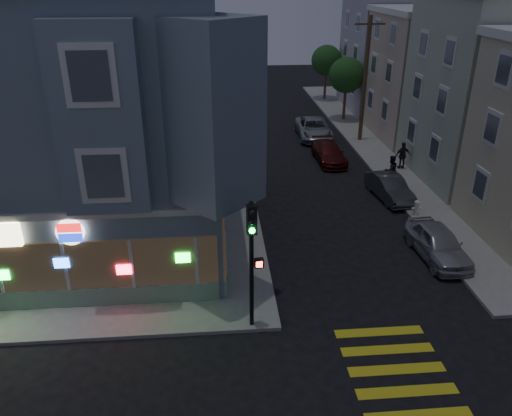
{
  "coord_description": "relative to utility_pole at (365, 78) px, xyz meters",
  "views": [
    {
      "loc": [
        0.85,
        -12.31,
        11.7
      ],
      "look_at": [
        2.47,
        6.58,
        2.8
      ],
      "focal_mm": 35.0,
      "sensor_mm": 36.0,
      "label": 1
    }
  ],
  "objects": [
    {
      "name": "street_tree_near",
      "position": [
        0.2,
        6.0,
        -0.86
      ],
      "size": [
        3.0,
        3.0,
        5.3
      ],
      "color": "#4C3826",
      "rests_on": "sidewalk_ne"
    },
    {
      "name": "row_house_c",
      "position": [
        7.5,
        1.0,
        -0.15
      ],
      "size": [
        12.0,
        8.6,
        9.0
      ],
      "primitive_type": "cube",
      "color": "#C0B194",
      "rests_on": "sidewalk_ne"
    },
    {
      "name": "parked_car_b",
      "position": [
        -1.3,
        -10.81,
        -4.13
      ],
      "size": [
        1.91,
        4.2,
        1.34
      ],
      "primitive_type": "imported",
      "rotation": [
        0.0,
        0.0,
        0.12
      ],
      "color": "#3E4244",
      "rests_on": "ground"
    },
    {
      "name": "parked_car_d",
      "position": [
        -3.4,
        1.23,
        -4.05
      ],
      "size": [
        2.65,
        5.44,
        1.49
      ],
      "primitive_type": "imported",
      "rotation": [
        0.0,
        0.0,
        -0.03
      ],
      "color": "#9BA1A5",
      "rests_on": "ground"
    },
    {
      "name": "traffic_signal",
      "position": [
        -10.04,
        -21.82,
        -1.33
      ],
      "size": [
        0.59,
        0.55,
        4.9
      ],
      "rotation": [
        0.0,
        0.0,
        0.14
      ],
      "color": "black",
      "rests_on": "sidewalk_nw"
    },
    {
      "name": "fire_hydrant",
      "position": [
        -0.7,
        -13.35,
        -4.21
      ],
      "size": [
        0.48,
        0.28,
        0.84
      ],
      "color": "white",
      "rests_on": "sidewalk_ne"
    },
    {
      "name": "street_tree_far",
      "position": [
        0.2,
        14.0,
        -0.86
      ],
      "size": [
        3.0,
        3.0,
        5.3
      ],
      "color": "#4C3826",
      "rests_on": "sidewalk_ne"
    },
    {
      "name": "row_house_d",
      "position": [
        7.5,
        10.0,
        0.6
      ],
      "size": [
        12.0,
        8.6,
        10.5
      ],
      "primitive_type": "cube",
      "color": "#ACA6B6",
      "rests_on": "sidewalk_ne"
    },
    {
      "name": "parked_car_c",
      "position": [
        -3.4,
        -4.44,
        -4.16
      ],
      "size": [
        1.93,
        4.46,
        1.28
      ],
      "primitive_type": "imported",
      "rotation": [
        0.0,
        0.0,
        0.03
      ],
      "color": "#4F1213",
      "rests_on": "ground"
    },
    {
      "name": "sidewalk_nw",
      "position": [
        -25.5,
        -1.0,
        -4.72
      ],
      "size": [
        33.0,
        42.0,
        0.15
      ],
      "primitive_type": "cube",
      "color": "gray",
      "rests_on": "ground"
    },
    {
      "name": "parked_car_a",
      "position": [
        -1.3,
        -17.44,
        -4.06
      ],
      "size": [
        1.9,
        4.37,
        1.46
      ],
      "primitive_type": "imported",
      "rotation": [
        0.0,
        0.0,
        0.04
      ],
      "color": "#AEB0B6",
      "rests_on": "ground"
    },
    {
      "name": "pedestrian_b",
      "position": [
        1.0,
        -6.42,
        -3.77
      ],
      "size": [
        1.09,
        0.6,
        1.76
      ],
      "primitive_type": "imported",
      "rotation": [
        0.0,
        0.0,
        3.31
      ],
      "color": "#25222A",
      "rests_on": "sidewalk_ne"
    },
    {
      "name": "sidewalk_ne",
      "position": [
        11.0,
        -1.0,
        -4.72
      ],
      "size": [
        24.0,
        42.0,
        0.15
      ],
      "primitive_type": "cube",
      "color": "gray",
      "rests_on": "ground"
    },
    {
      "name": "ground",
      "position": [
        -12.0,
        -24.0,
        -4.8
      ],
      "size": [
        120.0,
        120.0,
        0.0
      ],
      "primitive_type": "plane",
      "color": "black",
      "rests_on": "ground"
    },
    {
      "name": "corner_building",
      "position": [
        -18.0,
        -13.02,
        1.02
      ],
      "size": [
        14.6,
        14.6,
        11.4
      ],
      "color": "slate",
      "rests_on": "sidewalk_nw"
    },
    {
      "name": "pedestrian_a",
      "position": [
        -0.7,
        -9.09,
        -3.73
      ],
      "size": [
        1.06,
        0.94,
        1.83
      ],
      "primitive_type": "imported",
      "rotation": [
        0.0,
        0.0,
        3.46
      ],
      "color": "black",
      "rests_on": "sidewalk_ne"
    },
    {
      "name": "utility_pole",
      "position": [
        0.0,
        0.0,
        0.0
      ],
      "size": [
        2.2,
        0.3,
        9.0
      ],
      "color": "#4C3826",
      "rests_on": "sidewalk_ne"
    }
  ]
}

